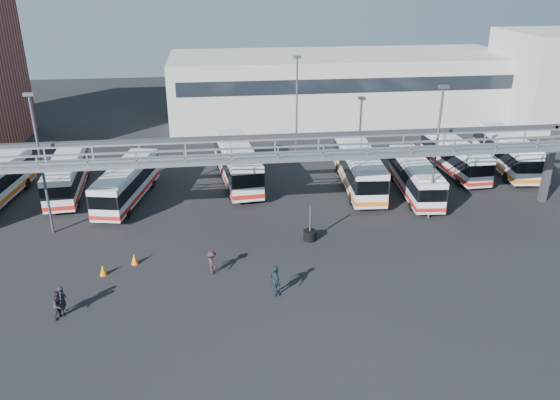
{
  "coord_description": "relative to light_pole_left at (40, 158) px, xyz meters",
  "views": [
    {
      "loc": [
        -4.08,
        -29.35,
        17.68
      ],
      "look_at": [
        0.36,
        6.0,
        2.54
      ],
      "focal_mm": 35.0,
      "sensor_mm": 36.0,
      "label": 1
    }
  ],
  "objects": [
    {
      "name": "bus_2",
      "position": [
        4.69,
        5.24,
        -4.02
      ],
      "size": [
        4.41,
        10.43,
        3.09
      ],
      "rotation": [
        0.0,
        0.0,
        -0.21
      ],
      "color": "silver",
      "rests_on": "ground"
    },
    {
      "name": "light_pole_mid",
      "position": [
        28.0,
        -1.0,
        0.0
      ],
      "size": [
        0.7,
        0.35,
        10.21
      ],
      "color": "#4C4F54",
      "rests_on": "ground"
    },
    {
      "name": "gantry",
      "position": [
        16.0,
        -2.13,
        -0.22
      ],
      "size": [
        51.4,
        5.15,
        7.1
      ],
      "color": "#94979C",
      "rests_on": "ground"
    },
    {
      "name": "bus_7",
      "position": [
        28.49,
        3.68,
        -4.05
      ],
      "size": [
        3.17,
        10.14,
        3.03
      ],
      "rotation": [
        0.0,
        0.0,
        -0.09
      ],
      "color": "silver",
      "rests_on": "ground"
    },
    {
      "name": "cone_left",
      "position": [
        4.64,
        -6.61,
        -5.36
      ],
      "size": [
        0.57,
        0.57,
        0.73
      ],
      "primitive_type": "cone",
      "rotation": [
        0.0,
        0.0,
        -0.3
      ],
      "color": "orange",
      "rests_on": "ground"
    },
    {
      "name": "bus_6",
      "position": [
        24.2,
        5.84,
        -3.81
      ],
      "size": [
        3.47,
        11.59,
        3.47
      ],
      "rotation": [
        0.0,
        0.0,
        -0.07
      ],
      "color": "silver",
      "rests_on": "ground"
    },
    {
      "name": "light_pole_left",
      "position": [
        0.0,
        0.0,
        0.0
      ],
      "size": [
        0.7,
        0.35,
        10.21
      ],
      "color": "#4C4F54",
      "rests_on": "ground"
    },
    {
      "name": "pedestrian_d",
      "position": [
        15.07,
        -10.23,
        -4.76
      ],
      "size": [
        0.77,
        1.22,
        1.93
      ],
      "primitive_type": "imported",
      "rotation": [
        0.0,
        0.0,
        1.85
      ],
      "color": "#1C2B32",
      "rests_on": "ground"
    },
    {
      "name": "bus_1",
      "position": [
        -0.53,
        7.65,
        -3.99
      ],
      "size": [
        3.16,
        10.47,
        3.14
      ],
      "rotation": [
        0.0,
        0.0,
        0.07
      ],
      "color": "silver",
      "rests_on": "ground"
    },
    {
      "name": "bus_9",
      "position": [
        39.25,
        8.73,
        -3.87
      ],
      "size": [
        3.83,
        11.27,
        3.36
      ],
      "rotation": [
        0.0,
        0.0,
        -0.12
      ],
      "color": "silver",
      "rests_on": "ground"
    },
    {
      "name": "bus_4",
      "position": [
        13.84,
        8.45,
        -3.79
      ],
      "size": [
        3.86,
        11.71,
        3.49
      ],
      "rotation": [
        0.0,
        0.0,
        0.11
      ],
      "color": "silver",
      "rests_on": "ground"
    },
    {
      "name": "warehouse",
      "position": [
        28.0,
        30.0,
        -1.73
      ],
      "size": [
        42.0,
        14.0,
        8.0
      ],
      "primitive_type": "cube",
      "color": "#9E9E99",
      "rests_on": "ground"
    },
    {
      "name": "cone_right",
      "position": [
        6.43,
        -5.43,
        -5.36
      ],
      "size": [
        0.61,
        0.61,
        0.74
      ],
      "primitive_type": "cone",
      "rotation": [
        0.0,
        0.0,
        0.41
      ],
      "color": "orange",
      "rests_on": "ground"
    },
    {
      "name": "pedestrian_a",
      "position": [
        3.19,
        -10.48,
        -4.89
      ],
      "size": [
        0.46,
        0.65,
        1.67
      ],
      "primitive_type": "imported",
      "rotation": [
        0.0,
        0.0,
        1.68
      ],
      "color": "black",
      "rests_on": "ground"
    },
    {
      "name": "ground",
      "position": [
        16.0,
        -8.0,
        -5.73
      ],
      "size": [
        140.0,
        140.0,
        0.0
      ],
      "primitive_type": "plane",
      "color": "black",
      "rests_on": "ground"
    },
    {
      "name": "bus_8",
      "position": [
        34.01,
        8.39,
        -4.04
      ],
      "size": [
        2.84,
        10.12,
        3.04
      ],
      "rotation": [
        0.0,
        0.0,
        0.05
      ],
      "color": "silver",
      "rests_on": "ground"
    },
    {
      "name": "light_pole_back",
      "position": [
        20.0,
        14.0,
        0.0
      ],
      "size": [
        0.7,
        0.35,
        10.21
      ],
      "color": "#4C4F54",
      "rests_on": "ground"
    },
    {
      "name": "pedestrian_b",
      "position": [
        3.11,
        -10.99,
        -4.9
      ],
      "size": [
        1.0,
        1.02,
        1.66
      ],
      "primitive_type": "imported",
      "rotation": [
        0.0,
        0.0,
        0.9
      ],
      "color": "#251E2A",
      "rests_on": "ground"
    },
    {
      "name": "tire_stack",
      "position": [
        18.3,
        -3.5,
        -5.28
      ],
      "size": [
        0.92,
        0.92,
        2.63
      ],
      "color": "black",
      "rests_on": "ground"
    },
    {
      "name": "pedestrian_c",
      "position": [
        11.42,
        -7.27,
        -4.94
      ],
      "size": [
        0.94,
        1.16,
        1.57
      ],
      "primitive_type": "imported",
      "rotation": [
        0.0,
        0.0,
        1.98
      ],
      "color": "black",
      "rests_on": "ground"
    }
  ]
}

